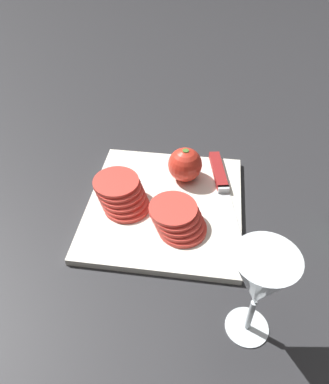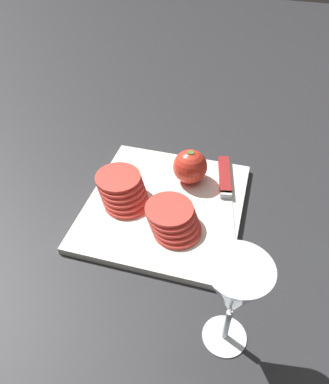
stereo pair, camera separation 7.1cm
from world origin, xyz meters
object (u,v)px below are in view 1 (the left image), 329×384
whole_tomato (185,165)px  tomato_slice_stack_near (121,194)px  tomato_slice_stack_far (178,219)px  wine_glass (260,284)px  knife (221,181)px

whole_tomato → tomato_slice_stack_near: (-0.09, 0.11, -0.01)m
tomato_slice_stack_near → tomato_slice_stack_far: (-0.05, -0.11, -0.00)m
wine_glass → tomato_slice_stack_far: (0.18, 0.12, -0.08)m
whole_tomato → knife: bearing=-96.2°
wine_glass → tomato_slice_stack_near: size_ratio=1.52×
wine_glass → knife: 0.32m
tomato_slice_stack_near → tomato_slice_stack_far: 0.12m
whole_tomato → tomato_slice_stack_far: 0.14m
knife → tomato_slice_stack_near: size_ratio=2.68×
knife → whole_tomato: bearing=-107.5°
wine_glass → knife: wine_glass is taller
whole_tomato → tomato_slice_stack_far: (-0.14, -0.00, -0.02)m
knife → tomato_slice_stack_near: tomato_slice_stack_near is taller
whole_tomato → knife: 0.08m
knife → tomato_slice_stack_far: (-0.13, 0.08, 0.01)m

